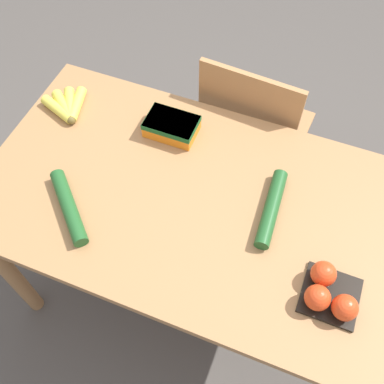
{
  "coord_description": "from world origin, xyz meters",
  "views": [
    {
      "loc": [
        0.28,
        -0.7,
        1.97
      ],
      "look_at": [
        0.0,
        0.0,
        0.81
      ],
      "focal_mm": 42.0,
      "sensor_mm": 36.0,
      "label": 1
    }
  ],
  "objects_px": {
    "chair": "(251,135)",
    "cucumber_far": "(69,207)",
    "tomato_pack": "(329,293)",
    "carrot_bag": "(172,125)",
    "cucumber_near": "(271,208)",
    "banana_bunch": "(67,107)"
  },
  "relations": [
    {
      "from": "banana_bunch",
      "to": "cucumber_near",
      "type": "distance_m",
      "value": 0.8
    },
    {
      "from": "tomato_pack",
      "to": "cucumber_near",
      "type": "height_order",
      "value": "tomato_pack"
    },
    {
      "from": "chair",
      "to": "cucumber_near",
      "type": "bearing_deg",
      "value": 114.19
    },
    {
      "from": "banana_bunch",
      "to": "carrot_bag",
      "type": "xyz_separation_m",
      "value": [
        0.39,
        0.04,
        0.02
      ]
    },
    {
      "from": "tomato_pack",
      "to": "carrot_bag",
      "type": "relative_size",
      "value": 0.89
    },
    {
      "from": "tomato_pack",
      "to": "cucumber_near",
      "type": "xyz_separation_m",
      "value": [
        -0.22,
        0.21,
        -0.02
      ]
    },
    {
      "from": "carrot_bag",
      "to": "cucumber_far",
      "type": "xyz_separation_m",
      "value": [
        -0.17,
        -0.41,
        -0.01
      ]
    },
    {
      "from": "banana_bunch",
      "to": "cucumber_near",
      "type": "relative_size",
      "value": 0.6
    },
    {
      "from": "cucumber_far",
      "to": "chair",
      "type": "bearing_deg",
      "value": 62.66
    },
    {
      "from": "tomato_pack",
      "to": "carrot_bag",
      "type": "distance_m",
      "value": 0.74
    },
    {
      "from": "cucumber_near",
      "to": "banana_bunch",
      "type": "bearing_deg",
      "value": 169.99
    },
    {
      "from": "banana_bunch",
      "to": "cucumber_far",
      "type": "distance_m",
      "value": 0.42
    },
    {
      "from": "cucumber_near",
      "to": "tomato_pack",
      "type": "bearing_deg",
      "value": -43.89
    },
    {
      "from": "chair",
      "to": "cucumber_far",
      "type": "distance_m",
      "value": 0.9
    },
    {
      "from": "tomato_pack",
      "to": "cucumber_far",
      "type": "distance_m",
      "value": 0.79
    },
    {
      "from": "cucumber_near",
      "to": "cucumber_far",
      "type": "height_order",
      "value": "same"
    },
    {
      "from": "chair",
      "to": "cucumber_far",
      "type": "bearing_deg",
      "value": 66.76
    },
    {
      "from": "tomato_pack",
      "to": "carrot_bag",
      "type": "xyz_separation_m",
      "value": [
        -0.62,
        0.39,
        -0.0
      ]
    },
    {
      "from": "tomato_pack",
      "to": "cucumber_far",
      "type": "relative_size",
      "value": 0.69
    },
    {
      "from": "chair",
      "to": "banana_bunch",
      "type": "relative_size",
      "value": 5.65
    },
    {
      "from": "carrot_bag",
      "to": "cucumber_near",
      "type": "height_order",
      "value": "carrot_bag"
    },
    {
      "from": "tomato_pack",
      "to": "carrot_bag",
      "type": "height_order",
      "value": "tomato_pack"
    }
  ]
}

